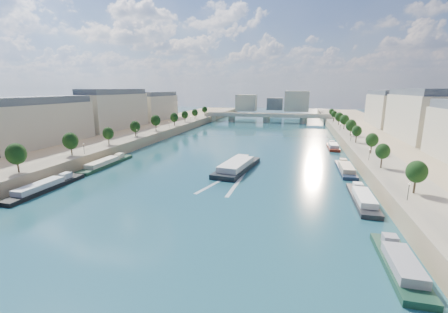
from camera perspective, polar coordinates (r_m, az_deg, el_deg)
The scene contains 17 objects.
ground at distance 133.51m, azimuth 1.67°, elevation -0.12°, with size 700.00×700.00×0.00m, color #0E393E.
quay_left at distance 163.74m, azimuth -23.79°, elevation 2.10°, with size 44.00×520.00×5.00m, color #9E8460.
quay_right at distance 137.55m, azimuth 32.45°, elevation -0.70°, with size 44.00×520.00×5.00m, color #9E8460.
pave_left at distance 154.66m, azimuth -19.45°, elevation 2.85°, with size 14.00×520.00×0.10m, color gray.
pave_right at distance 132.94m, azimuth 26.46°, elevation 0.69°, with size 14.00×520.00×0.10m, color gray.
trees_left at distance 154.46m, azimuth -18.58°, elevation 4.94°, with size 4.80×268.80×8.26m.
trees_right at distance 141.28m, azimuth 25.05°, elevation 3.72°, with size 4.80×268.80×8.26m.
lamps_left at distance 143.56m, azimuth -20.19°, elevation 3.17°, with size 0.36×200.36×4.28m.
lamps_right at distance 136.36m, azimuth 24.30°, elevation 2.35°, with size 0.36×200.36×4.28m.
buildings_left at distance 179.41m, azimuth -25.19°, elevation 7.33°, with size 16.00×226.00×23.20m.
buildings_right at distance 151.24m, azimuth 36.36°, elevation 5.24°, with size 16.00×226.00×23.20m.
skyline at distance 347.88m, azimuth 10.03°, elevation 10.15°, with size 79.00×42.00×22.00m.
bridge at distance 272.90m, azimuth 8.12°, elevation 7.51°, with size 112.00×12.00×8.15m.
tour_barge at distance 112.74m, azimuth 2.51°, elevation -1.91°, with size 13.40×32.58×4.29m.
wake at distance 97.61m, azimuth 0.58°, elevation -5.02°, with size 11.21×26.02×0.04m.
moored_barges_left at distance 96.77m, azimuth -36.59°, elevation -7.31°, with size 5.00×124.75×3.60m.
moored_barges_right at distance 87.77m, azimuth 25.14°, elevation -7.81°, with size 5.00×166.41×3.60m.
Camera 1 is at (27.40, -27.18, 30.01)m, focal length 24.00 mm.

